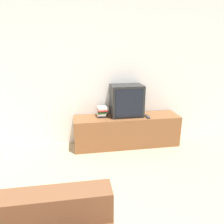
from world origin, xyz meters
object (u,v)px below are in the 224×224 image
tv_stand (127,131)px  television (127,101)px  remote_on_stand (147,117)px  book_stack (102,111)px

tv_stand → television: bearing=89.4°
tv_stand → remote_on_stand: remote_on_stand is taller
book_stack → tv_stand: bearing=-7.7°
tv_stand → remote_on_stand: size_ratio=10.48×
tv_stand → television: 0.52m
tv_stand → book_stack: book_stack is taller
television → remote_on_stand: television is taller
television → book_stack: (-0.41, 0.01, -0.17)m
television → book_stack: television is taller
television → book_stack: size_ratio=2.52×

